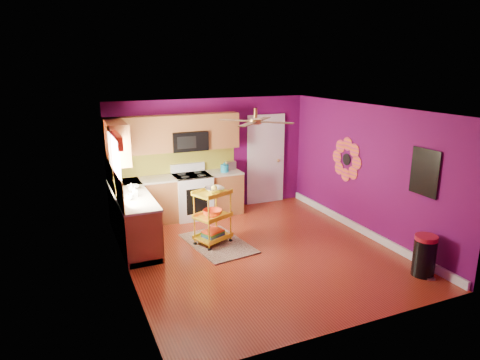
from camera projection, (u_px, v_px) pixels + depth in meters
name	position (u px, v px, depth m)	size (l,w,h in m)	color
ground	(259.00, 251.00, 7.58)	(5.00, 5.00, 0.00)	maroon
room_envelope	(262.00, 161.00, 7.16)	(4.54, 5.04, 2.52)	#5D0A4F
lower_cabinets	(159.00, 207.00, 8.56)	(2.81, 2.31, 0.94)	brown
electric_range	(192.00, 196.00, 9.16)	(0.76, 0.66, 1.13)	white
upper_cabinetry	(157.00, 137.00, 8.55)	(2.80, 2.30, 1.26)	brown
left_window	(115.00, 154.00, 7.20)	(0.08, 1.35, 1.08)	white
panel_door	(266.00, 160.00, 10.01)	(0.95, 0.11, 2.15)	white
right_wall_art	(379.00, 165.00, 7.75)	(0.04, 2.74, 1.04)	black
ceiling_fan	(256.00, 121.00, 7.15)	(1.01, 1.01, 0.26)	#BF8C3F
shag_rug	(218.00, 243.00, 7.88)	(0.92, 1.50, 0.02)	black
rolling_cart	(213.00, 214.00, 7.76)	(0.74, 0.66, 1.11)	yellow
trash_can	(424.00, 256.00, 6.65)	(0.45, 0.45, 0.66)	black
teal_kettle	(225.00, 168.00, 9.27)	(0.18, 0.18, 0.21)	#147099
toaster	(231.00, 165.00, 9.51)	(0.22, 0.15, 0.18)	beige
soap_bottle_a	(135.00, 191.00, 7.55)	(0.08, 0.09, 0.19)	#EA3F72
soap_bottle_b	(131.00, 187.00, 7.87)	(0.12, 0.12, 0.15)	white
counter_dish	(133.00, 187.00, 8.04)	(0.24, 0.24, 0.06)	white
counter_cup	(130.00, 197.00, 7.38)	(0.12, 0.12, 0.10)	white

